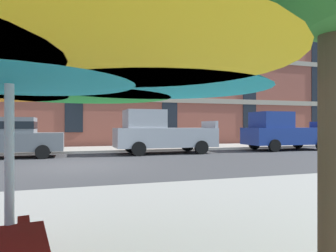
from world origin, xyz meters
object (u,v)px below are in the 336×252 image
object	(u,v)px
pickup_silver	(161,133)
pickup_blue	(284,132)
patio_umbrella	(9,49)
sedan_gray	(10,136)

from	to	relation	value
pickup_silver	pickup_blue	xyz separation A→B (m)	(7.44, 0.00, 0.00)
patio_umbrella	pickup_silver	bearing A→B (deg)	69.49
pickup_blue	patio_umbrella	size ratio (longest dim) A/B	1.39
sedan_gray	patio_umbrella	bearing A→B (deg)	-80.34
sedan_gray	patio_umbrella	size ratio (longest dim) A/B	1.20
sedan_gray	pickup_blue	size ratio (longest dim) A/B	0.86
pickup_blue	patio_umbrella	world-z (taller)	patio_umbrella
pickup_silver	sedan_gray	bearing A→B (deg)	-180.00
pickup_blue	pickup_silver	bearing A→B (deg)	180.00
sedan_gray	pickup_silver	bearing A→B (deg)	0.00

